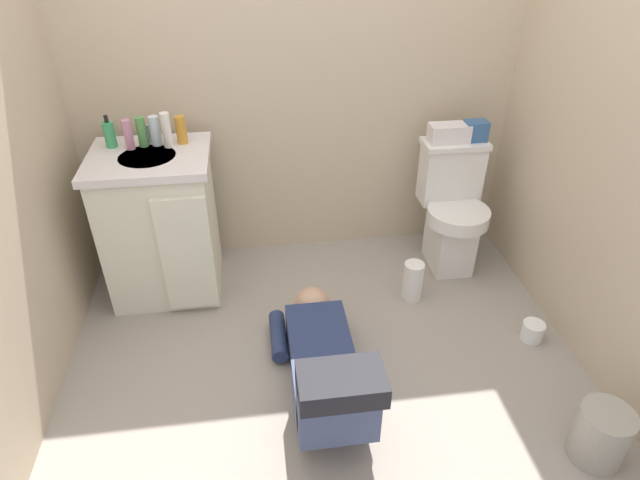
{
  "coord_description": "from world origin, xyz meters",
  "views": [
    {
      "loc": [
        -0.27,
        -1.86,
        1.92
      ],
      "look_at": [
        0.03,
        0.34,
        0.45
      ],
      "focal_mm": 29.88,
      "sensor_mm": 36.0,
      "label": 1
    }
  ],
  "objects_px": {
    "toiletry_bag": "(475,131)",
    "bottle_white": "(166,130)",
    "toilet": "(452,209)",
    "toilet_paper_roll": "(533,331)",
    "vanity_cabinet": "(161,224)",
    "person_plumber": "(325,367)",
    "soap_dispenser": "(110,134)",
    "trash_can": "(601,435)",
    "tissue_box": "(449,133)",
    "bottle_amber": "(181,130)",
    "bottle_green": "(142,132)",
    "bottle_clear": "(155,131)",
    "faucet": "(149,134)",
    "paper_towel_roll": "(413,281)",
    "bottle_pink": "(128,135)"
  },
  "relations": [
    {
      "from": "bottle_green",
      "to": "person_plumber",
      "type": "bearing_deg",
      "value": -52.21
    },
    {
      "from": "bottle_clear",
      "to": "paper_towel_roll",
      "type": "bearing_deg",
      "value": -17.6
    },
    {
      "from": "bottle_pink",
      "to": "paper_towel_roll",
      "type": "bearing_deg",
      "value": -14.8
    },
    {
      "from": "person_plumber",
      "to": "bottle_amber",
      "type": "distance_m",
      "value": 1.39
    },
    {
      "from": "faucet",
      "to": "person_plumber",
      "type": "height_order",
      "value": "faucet"
    },
    {
      "from": "person_plumber",
      "to": "soap_dispenser",
      "type": "distance_m",
      "value": 1.57
    },
    {
      "from": "vanity_cabinet",
      "to": "bottle_green",
      "type": "bearing_deg",
      "value": 105.92
    },
    {
      "from": "toilet",
      "to": "paper_towel_roll",
      "type": "relative_size",
      "value": 3.25
    },
    {
      "from": "bottle_clear",
      "to": "toilet_paper_roll",
      "type": "relative_size",
      "value": 1.38
    },
    {
      "from": "paper_towel_roll",
      "to": "bottle_amber",
      "type": "bearing_deg",
      "value": 160.29
    },
    {
      "from": "soap_dispenser",
      "to": "trash_can",
      "type": "xyz_separation_m",
      "value": [
        1.99,
        -1.48,
        -0.76
      ]
    },
    {
      "from": "bottle_pink",
      "to": "bottle_white",
      "type": "xyz_separation_m",
      "value": [
        0.19,
        0.0,
        0.01
      ]
    },
    {
      "from": "bottle_amber",
      "to": "trash_can",
      "type": "relative_size",
      "value": 0.57
    },
    {
      "from": "trash_can",
      "to": "bottle_amber",
      "type": "bearing_deg",
      "value": 137.64
    },
    {
      "from": "faucet",
      "to": "paper_towel_roll",
      "type": "bearing_deg",
      "value": -18.12
    },
    {
      "from": "tissue_box",
      "to": "toilet_paper_roll",
      "type": "bearing_deg",
      "value": -72.22
    },
    {
      "from": "toilet",
      "to": "tissue_box",
      "type": "relative_size",
      "value": 3.41
    },
    {
      "from": "person_plumber",
      "to": "bottle_pink",
      "type": "bearing_deg",
      "value": 130.69
    },
    {
      "from": "person_plumber",
      "to": "trash_can",
      "type": "xyz_separation_m",
      "value": [
        1.03,
        -0.45,
        -0.05
      ]
    },
    {
      "from": "bottle_clear",
      "to": "toilet_paper_roll",
      "type": "bearing_deg",
      "value": -24.14
    },
    {
      "from": "toilet",
      "to": "bottle_green",
      "type": "relative_size",
      "value": 4.88
    },
    {
      "from": "toilet",
      "to": "toiletry_bag",
      "type": "bearing_deg",
      "value": 40.77
    },
    {
      "from": "soap_dispenser",
      "to": "trash_can",
      "type": "relative_size",
      "value": 0.66
    },
    {
      "from": "bottle_pink",
      "to": "toilet_paper_roll",
      "type": "height_order",
      "value": "bottle_pink"
    },
    {
      "from": "faucet",
      "to": "bottle_pink",
      "type": "bearing_deg",
      "value": -146.1
    },
    {
      "from": "vanity_cabinet",
      "to": "bottle_amber",
      "type": "relative_size",
      "value": 5.76
    },
    {
      "from": "faucet",
      "to": "bottle_amber",
      "type": "bearing_deg",
      "value": -6.05
    },
    {
      "from": "toilet",
      "to": "trash_can",
      "type": "xyz_separation_m",
      "value": [
        0.16,
        -1.39,
        -0.24
      ]
    },
    {
      "from": "vanity_cabinet",
      "to": "paper_towel_roll",
      "type": "distance_m",
      "value": 1.4
    },
    {
      "from": "bottle_pink",
      "to": "trash_can",
      "type": "height_order",
      "value": "bottle_pink"
    },
    {
      "from": "toilet_paper_roll",
      "to": "tissue_box",
      "type": "bearing_deg",
      "value": 107.78
    },
    {
      "from": "bottle_amber",
      "to": "toilet_paper_roll",
      "type": "xyz_separation_m",
      "value": [
        1.69,
        -0.82,
        -0.84
      ]
    },
    {
      "from": "bottle_green",
      "to": "bottle_clear",
      "type": "relative_size",
      "value": 1.01
    },
    {
      "from": "bottle_white",
      "to": "toilet_paper_roll",
      "type": "bearing_deg",
      "value": -24.0
    },
    {
      "from": "bottle_pink",
      "to": "trash_can",
      "type": "relative_size",
      "value": 0.61
    },
    {
      "from": "person_plumber",
      "to": "paper_towel_roll",
      "type": "distance_m",
      "value": 0.85
    },
    {
      "from": "person_plumber",
      "to": "bottle_pink",
      "type": "distance_m",
      "value": 1.49
    },
    {
      "from": "toiletry_bag",
      "to": "paper_towel_roll",
      "type": "distance_m",
      "value": 0.9
    },
    {
      "from": "faucet",
      "to": "soap_dispenser",
      "type": "height_order",
      "value": "soap_dispenser"
    },
    {
      "from": "person_plumber",
      "to": "tissue_box",
      "type": "bearing_deg",
      "value": 50.83
    },
    {
      "from": "toiletry_bag",
      "to": "bottle_white",
      "type": "relative_size",
      "value": 0.69
    },
    {
      "from": "tissue_box",
      "to": "paper_towel_roll",
      "type": "bearing_deg",
      "value": -121.88
    },
    {
      "from": "paper_towel_roll",
      "to": "toilet_paper_roll",
      "type": "bearing_deg",
      "value": -37.95
    },
    {
      "from": "faucet",
      "to": "bottle_green",
      "type": "bearing_deg",
      "value": -132.63
    },
    {
      "from": "bottle_pink",
      "to": "bottle_clear",
      "type": "relative_size",
      "value": 1.01
    },
    {
      "from": "vanity_cabinet",
      "to": "bottle_pink",
      "type": "xyz_separation_m",
      "value": [
        -0.09,
        0.09,
        0.48
      ]
    },
    {
      "from": "bottle_pink",
      "to": "toilet_paper_roll",
      "type": "relative_size",
      "value": 1.39
    },
    {
      "from": "toilet",
      "to": "toilet_paper_roll",
      "type": "bearing_deg",
      "value": -73.37
    },
    {
      "from": "vanity_cabinet",
      "to": "person_plumber",
      "type": "xyz_separation_m",
      "value": [
        0.76,
        -0.91,
        -0.24
      ]
    },
    {
      "from": "tissue_box",
      "to": "bottle_amber",
      "type": "bearing_deg",
      "value": 179.55
    }
  ]
}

